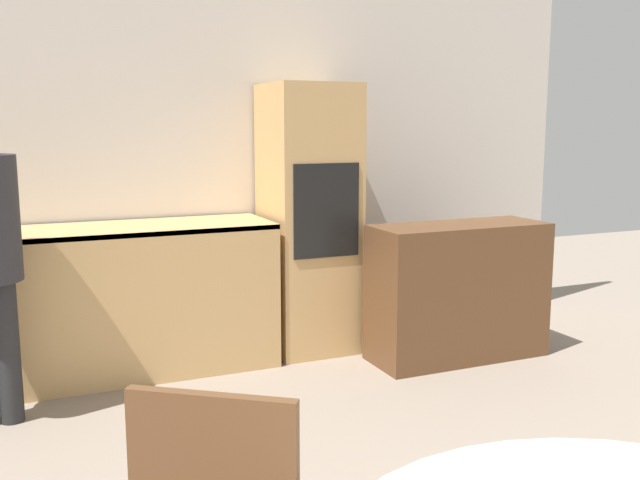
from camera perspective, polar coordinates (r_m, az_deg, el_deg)
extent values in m
cube|color=silver|center=(4.85, -10.77, 6.41)|extent=(6.01, 0.05, 2.60)
cube|color=tan|center=(4.52, -20.18, -5.02)|extent=(2.59, 0.60, 0.92)
cube|color=black|center=(4.43, -20.50, 0.56)|extent=(2.59, 0.60, 0.03)
cube|color=tan|center=(4.80, -0.91, 1.68)|extent=(0.56, 0.58, 1.79)
cube|color=black|center=(4.52, 0.53, 2.35)|extent=(0.45, 0.01, 0.60)
cube|color=brown|center=(4.76, 10.97, -4.05)|extent=(1.17, 0.45, 0.89)
cylinder|color=#262628|center=(4.02, -23.69, -8.17)|extent=(0.12, 0.12, 0.75)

